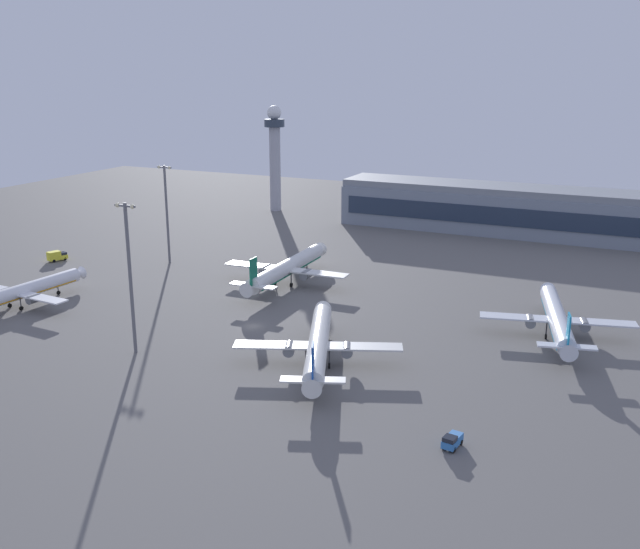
# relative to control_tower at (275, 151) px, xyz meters

# --- Properties ---
(ground_plane) EXTENTS (416.00, 416.00, 0.00)m
(ground_plane) POSITION_rel_control_tower_xyz_m (60.74, -123.69, -24.00)
(ground_plane) COLOR #605E5B
(terminal_building) EXTENTS (151.84, 22.40, 16.40)m
(terminal_building) POSITION_rel_control_tower_xyz_m (110.54, -2.14, -15.90)
(terminal_building) COLOR gray
(terminal_building) RESTS_ON ground
(control_tower) EXTENTS (8.00, 8.00, 41.72)m
(control_tower) POSITION_rel_control_tower_xyz_m (0.00, 0.00, 0.00)
(control_tower) COLOR #A8A8B2
(control_tower) RESTS_ON ground
(airplane_taxiway_distant) EXTENTS (31.85, 40.38, 10.84)m
(airplane_taxiway_distant) POSITION_rel_control_tower_xyz_m (83.15, -136.96, -19.90)
(airplane_taxiway_distant) COLOR silver
(airplane_taxiway_distant) RESTS_ON ground
(airplane_mid_apron) EXTENTS (30.06, 38.59, 9.89)m
(airplane_mid_apron) POSITION_rel_control_tower_xyz_m (2.93, -135.32, -20.26)
(airplane_mid_apron) COLOR white
(airplane_mid_apron) RESTS_ON ground
(airplane_terminal_side) EXTENTS (32.43, 41.37, 10.73)m
(airplane_terminal_side) POSITION_rel_control_tower_xyz_m (123.24, -101.51, -19.94)
(airplane_terminal_side) COLOR silver
(airplane_terminal_side) RESTS_ON ground
(airplane_far_stand) EXTENTS (35.02, 45.04, 11.57)m
(airplane_far_stand) POSITION_rel_control_tower_xyz_m (52.34, -91.06, -19.62)
(airplane_far_stand) COLOR silver
(airplane_far_stand) RESTS_ON ground
(catering_truck) EXTENTS (4.09, 6.11, 3.05)m
(catering_truck) POSITION_rel_control_tower_xyz_m (-21.42, -98.66, -22.42)
(catering_truck) COLOR yellow
(catering_truck) RESTS_ON ground
(baggage_tractor) EXTENTS (2.56, 4.39, 2.25)m
(baggage_tractor) POSITION_rel_control_tower_xyz_m (115.49, -157.78, -22.82)
(baggage_tractor) COLOR #3372BF
(baggage_tractor) RESTS_ON ground
(apron_light_east) EXTENTS (4.80, 0.90, 30.89)m
(apron_light_east) POSITION_rel_control_tower_xyz_m (46.81, -147.14, -6.65)
(apron_light_east) COLOR slate
(apron_light_east) RESTS_ON ground
(apron_light_central) EXTENTS (4.80, 0.90, 28.98)m
(apron_light_central) POSITION_rel_control_tower_xyz_m (10.60, -86.19, -7.62)
(apron_light_central) COLOR slate
(apron_light_central) RESTS_ON ground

